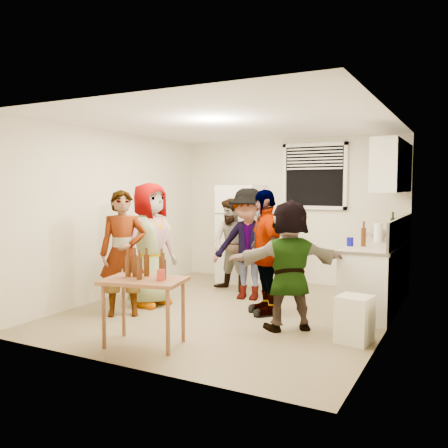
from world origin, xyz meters
The scene contains 23 objects.
room centered at (0.00, 0.00, 0.00)m, with size 4.00×4.50×2.50m, color silver, non-canonical shape.
window centered at (0.45, 2.21, 1.85)m, with size 1.12×0.10×1.06m, color white, non-canonical shape.
refrigerator centered at (-0.75, 1.88, 0.85)m, with size 0.70×0.70×1.70m, color white.
counter_lower centered at (1.70, 1.15, 0.43)m, with size 0.60×2.20×0.86m, color white.
countertop centered at (1.70, 1.15, 0.88)m, with size 0.64×2.22×0.04m, color #C0B39E.
backsplash centered at (1.99, 1.15, 1.08)m, with size 0.03×2.20×0.36m, color #A29D94.
upper_cabinets centered at (1.83, 1.35, 1.95)m, with size 0.34×1.60×0.70m, color white.
kettle centered at (1.65, 1.43, 0.90)m, with size 0.25×0.21×0.21m, color silver, non-canonical shape.
paper_towel centered at (1.68, 1.24, 0.90)m, with size 0.12×0.12×0.26m, color white.
wine_bottle centered at (1.75, 2.10, 0.90)m, with size 0.07×0.07×0.29m, color black.
beer_bottle_counter centered at (1.60, 0.62, 0.90)m, with size 0.06×0.06×0.24m, color #47230C.
blue_cup centered at (1.44, 0.57, 0.90)m, with size 0.09×0.09×0.12m, color #0B0BA8.
picture_frame centered at (1.92, 1.71, 0.98)m, with size 0.02×0.19×0.16m, color gold.
trash_bin centered at (1.76, -0.55, 0.25)m, with size 0.34×0.34×0.50m, color white.
serving_table centered at (-0.19, -1.68, 0.00)m, with size 0.84×0.56×0.71m, color brown, non-canonical shape.
beer_bottle_table centered at (0.01, -1.60, 0.71)m, with size 0.05×0.05×0.21m, color #47230C.
red_cup centered at (0.02, -1.66, 0.71)m, with size 0.09×0.09×0.11m, color red.
guest_grey centered at (-1.16, -0.26, 0.00)m, with size 0.85×1.73×0.55m, color gray.
guest_stripe centered at (-1.14, -0.85, 0.00)m, with size 0.60×1.63×0.39m, color #141933.
guest_back_left centered at (-0.53, 1.10, 0.00)m, with size 0.72×1.49×0.56m, color brown.
guest_back_right centered at (-0.09, 0.72, 0.00)m, with size 1.07×1.65×0.61m, color #3D3E42.
guest_black centered at (0.45, 0.07, 0.00)m, with size 0.96×1.64×0.40m, color black.
guest_orange centered at (0.97, -0.43, 0.00)m, with size 1.42×1.53×0.45m, color #CC7B3F.
Camera 1 is at (2.83, -5.63, 1.67)m, focal length 38.00 mm.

